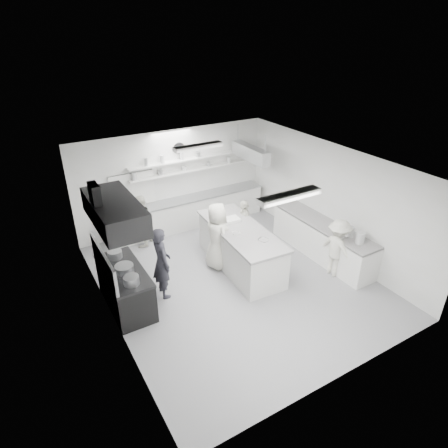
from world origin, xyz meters
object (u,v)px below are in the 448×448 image
prep_island (240,249)px  cook_back (141,221)px  back_counter (189,212)px  stove (126,289)px  cook_stove (162,263)px  right_counter (322,240)px

prep_island → cook_back: size_ratio=1.88×
back_counter → prep_island: 2.75m
prep_island → cook_back: (-1.83, 2.33, 0.23)m
stove → prep_island: 3.06m
stove → cook_stove: 0.97m
back_counter → right_counter: size_ratio=1.52×
back_counter → cook_back: cook_back is taller
prep_island → back_counter: bearing=96.8°
cook_stove → prep_island: bearing=-84.5°
right_counter → cook_stove: (-4.38, 0.56, 0.40)m
back_counter → cook_stove: size_ratio=2.87×
back_counter → cook_stove: cook_stove is taller
right_counter → cook_back: bearing=143.4°
right_counter → cook_stove: bearing=172.7°
prep_island → cook_stove: cook_stove is taller
stove → cook_back: cook_back is taller
prep_island → cook_stove: (-2.18, -0.09, 0.35)m
stove → cook_stove: bearing=-2.6°
back_counter → cook_back: 1.75m
cook_stove → stove: bearing=90.4°
cook_stove → cook_back: 2.45m
back_counter → prep_island: size_ratio=1.76×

